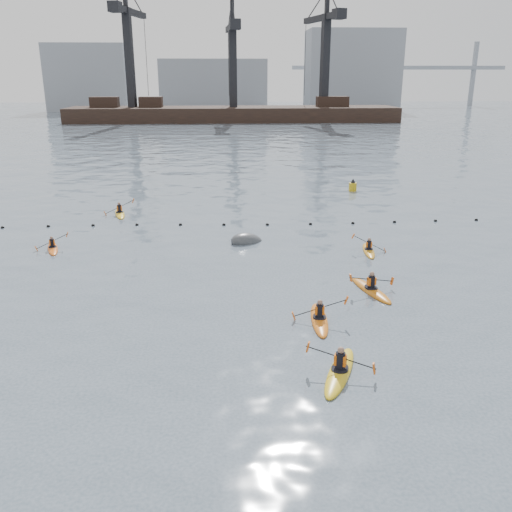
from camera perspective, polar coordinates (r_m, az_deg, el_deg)
The scene contains 12 objects.
ground at distance 17.04m, azimuth 3.52°, elevation -16.94°, with size 400.00×400.00×0.00m, color #3E4C5A.
float_line at distance 37.64m, azimuth -1.11°, elevation 3.38°, with size 33.24×0.73×0.24m.
barge_pier at distance 124.03m, azimuth -2.50°, elevation 14.85°, with size 72.00×19.30×29.50m.
skyline at distance 164.09m, azimuth -1.83°, elevation 18.33°, with size 141.00×28.00×22.00m.
kayaker_0 at distance 23.16m, azimuth 6.68°, elevation -6.56°, with size 2.35×3.46×1.26m.
kayaker_1 at distance 19.47m, azimuth 8.81°, elevation -11.83°, with size 2.32×3.64×1.17m.
kayaker_2 at distance 34.45m, azimuth -20.62°, elevation 0.81°, with size 1.89×2.87×1.08m.
kayaker_3 at distance 32.50m, azimuth 11.77°, elevation 0.61°, with size 2.09×3.04×1.20m.
kayaker_4 at distance 26.61m, azimuth 12.01°, elevation -3.43°, with size 2.35×3.61×1.16m.
kayaker_5 at distance 41.64m, azimuth -14.15°, elevation 4.40°, with size 2.24×3.34×1.27m.
mooring_buoy at distance 33.72m, azimuth -0.97°, elevation 1.51°, with size 2.20×1.30×1.10m, color #3A3C3F.
nav_buoy at distance 49.47m, azimuth 10.15°, elevation 7.19°, with size 0.68×0.68×1.25m.
Camera 1 is at (-1.76, -13.77, 9.89)m, focal length 38.00 mm.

